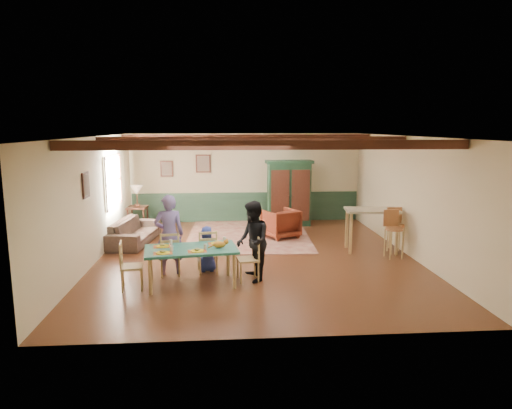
{
  "coord_description": "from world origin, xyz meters",
  "views": [
    {
      "loc": [
        -0.74,
        -9.92,
        2.92
      ],
      "look_at": [
        0.03,
        0.33,
        1.15
      ],
      "focal_mm": 32.0,
      "sensor_mm": 36.0,
      "label": 1
    }
  ],
  "objects": [
    {
      "name": "floor",
      "position": [
        0.0,
        0.0,
        0.0
      ],
      "size": [
        8.0,
        8.0,
        0.0
      ],
      "primitive_type": "plane",
      "color": "#462213",
      "rests_on": "ground"
    },
    {
      "name": "wall_back",
      "position": [
        0.0,
        4.0,
        1.35
      ],
      "size": [
        7.0,
        0.02,
        2.7
      ],
      "primitive_type": "cube",
      "color": "beige",
      "rests_on": "floor"
    },
    {
      "name": "wall_left",
      "position": [
        -3.5,
        0.0,
        1.35
      ],
      "size": [
        0.02,
        8.0,
        2.7
      ],
      "primitive_type": "cube",
      "color": "beige",
      "rests_on": "floor"
    },
    {
      "name": "wall_right",
      "position": [
        3.5,
        0.0,
        1.35
      ],
      "size": [
        0.02,
        8.0,
        2.7
      ],
      "primitive_type": "cube",
      "color": "beige",
      "rests_on": "floor"
    },
    {
      "name": "ceiling",
      "position": [
        0.0,
        0.0,
        2.7
      ],
      "size": [
        7.0,
        8.0,
        0.02
      ],
      "primitive_type": "cube",
      "color": "silver",
      "rests_on": "wall_back"
    },
    {
      "name": "wainscot_back",
      "position": [
        0.0,
        3.98,
        0.45
      ],
      "size": [
        6.95,
        0.03,
        0.9
      ],
      "primitive_type": "cube",
      "color": "#213D2D",
      "rests_on": "floor"
    },
    {
      "name": "ceiling_beam_front",
      "position": [
        0.0,
        -2.3,
        2.61
      ],
      "size": [
        6.95,
        0.16,
        0.16
      ],
      "primitive_type": "cube",
      "color": "black",
      "rests_on": "ceiling"
    },
    {
      "name": "ceiling_beam_mid",
      "position": [
        0.0,
        0.4,
        2.61
      ],
      "size": [
        6.95,
        0.16,
        0.16
      ],
      "primitive_type": "cube",
      "color": "black",
      "rests_on": "ceiling"
    },
    {
      "name": "ceiling_beam_back",
      "position": [
        0.0,
        3.0,
        2.61
      ],
      "size": [
        6.95,
        0.16,
        0.16
      ],
      "primitive_type": "cube",
      "color": "black",
      "rests_on": "ceiling"
    },
    {
      "name": "window_left",
      "position": [
        -3.47,
        1.7,
        1.55
      ],
      "size": [
        0.06,
        1.6,
        1.3
      ],
      "primitive_type": null,
      "color": "white",
      "rests_on": "wall_left"
    },
    {
      "name": "picture_left_wall",
      "position": [
        -3.47,
        -0.6,
        1.75
      ],
      "size": [
        0.04,
        0.42,
        0.52
      ],
      "primitive_type": null,
      "color": "gray",
      "rests_on": "wall_left"
    },
    {
      "name": "picture_back_a",
      "position": [
        -1.3,
        3.97,
        1.8
      ],
      "size": [
        0.45,
        0.04,
        0.55
      ],
      "primitive_type": null,
      "color": "gray",
      "rests_on": "wall_back"
    },
    {
      "name": "picture_back_b",
      "position": [
        -2.4,
        3.97,
        1.65
      ],
      "size": [
        0.38,
        0.04,
        0.48
      ],
      "primitive_type": null,
      "color": "gray",
      "rests_on": "wall_back"
    },
    {
      "name": "dining_table",
      "position": [
        -1.33,
        -1.72,
        0.35
      ],
      "size": [
        1.79,
        1.15,
        0.7
      ],
      "primitive_type": null,
      "rotation": [
        0.0,
        0.0,
        0.14
      ],
      "color": "#206758",
      "rests_on": "floor"
    },
    {
      "name": "dining_chair_far_left",
      "position": [
        -1.79,
        -1.11,
        0.44
      ],
      "size": [
        0.44,
        0.46,
        0.88
      ],
      "primitive_type": null,
      "rotation": [
        0.0,
        0.0,
        3.28
      ],
      "color": "tan",
      "rests_on": "floor"
    },
    {
      "name": "dining_chair_far_right",
      "position": [
        -1.05,
        -1.01,
        0.44
      ],
      "size": [
        0.44,
        0.46,
        0.88
      ],
      "primitive_type": null,
      "rotation": [
        0.0,
        0.0,
        3.28
      ],
      "color": "tan",
      "rests_on": "floor"
    },
    {
      "name": "dining_chair_end_left",
      "position": [
        -2.38,
        -1.87,
        0.44
      ],
      "size": [
        0.46,
        0.44,
        0.88
      ],
      "primitive_type": null,
      "rotation": [
        0.0,
        0.0,
        1.71
      ],
      "color": "tan",
      "rests_on": "floor"
    },
    {
      "name": "dining_chair_end_right",
      "position": [
        -0.27,
        -1.57,
        0.44
      ],
      "size": [
        0.46,
        0.44,
        0.88
      ],
      "primitive_type": null,
      "rotation": [
        0.0,
        0.0,
        -1.43
      ],
      "color": "tan",
      "rests_on": "floor"
    },
    {
      "name": "person_man",
      "position": [
        -1.8,
        -1.04,
        0.8
      ],
      "size": [
        0.63,
        0.46,
        1.6
      ],
      "primitive_type": "imported",
      "rotation": [
        0.0,
        0.0,
        3.28
      ],
      "color": "#6F5C9F",
      "rests_on": "floor"
    },
    {
      "name": "person_woman",
      "position": [
        -0.17,
        -1.56,
        0.77
      ],
      "size": [
        0.68,
        0.82,
        1.53
      ],
      "primitive_type": "imported",
      "rotation": [
        0.0,
        0.0,
        -1.43
      ],
      "color": "black",
      "rests_on": "floor"
    },
    {
      "name": "person_child",
      "position": [
        -1.06,
        -0.93,
        0.47
      ],
      "size": [
        0.49,
        0.36,
        0.93
      ],
      "primitive_type": "imported",
      "rotation": [
        0.0,
        0.0,
        3.28
      ],
      "color": "#283BA0",
      "rests_on": "floor"
    },
    {
      "name": "cat",
      "position": [
        -0.81,
        -1.74,
        0.78
      ],
      "size": [
        0.35,
        0.18,
        0.17
      ],
      "primitive_type": null,
      "rotation": [
        0.0,
        0.0,
        0.14
      ],
      "color": "orange",
      "rests_on": "dining_table"
    },
    {
      "name": "place_setting_near_left",
      "position": [
        -1.8,
        -2.02,
        0.75
      ],
      "size": [
        0.41,
        0.33,
        0.11
      ],
      "primitive_type": null,
      "rotation": [
        0.0,
        0.0,
        0.14
      ],
      "color": "yellow",
      "rests_on": "dining_table"
    },
    {
      "name": "place_setting_near_center",
      "position": [
        -1.2,
        -1.94,
        0.75
      ],
      "size": [
        0.41,
        0.33,
        0.11
      ],
      "primitive_type": null,
      "rotation": [
        0.0,
        0.0,
        0.14
      ],
      "color": "yellow",
      "rests_on": "dining_table"
    },
    {
      "name": "place_setting_far_left",
      "position": [
        -1.86,
        -1.56,
        0.75
      ],
      "size": [
        0.41,
        0.33,
        0.11
      ],
      "primitive_type": null,
      "rotation": [
        0.0,
        0.0,
        0.14
      ],
      "color": "yellow",
      "rests_on": "dining_table"
    },
    {
      "name": "place_setting_far_right",
      "position": [
        -0.85,
        -1.42,
        0.75
      ],
      "size": [
        0.41,
        0.33,
        0.11
      ],
      "primitive_type": null,
      "rotation": [
        0.0,
        0.0,
        0.14
      ],
      "color": "yellow",
      "rests_on": "dining_table"
    },
    {
      "name": "area_rug",
      "position": [
        -0.05,
        2.09,
        0.01
      ],
      "size": [
        3.37,
        3.95,
        0.01
      ],
      "primitive_type": "cube",
      "rotation": [
        0.0,
        0.0,
        -0.04
      ],
      "color": "tan",
      "rests_on": "floor"
    },
    {
      "name": "armoire",
      "position": [
        1.23,
        3.29,
        0.97
      ],
      "size": [
        1.39,
        0.59,
        1.93
      ],
      "primitive_type": "cube",
      "rotation": [
        0.0,
        0.0,
        0.03
      ],
      "color": "black",
      "rests_on": "floor"
    },
    {
      "name": "armchair",
      "position": [
        0.79,
        1.8,
        0.38
      ],
      "size": [
        1.1,
        1.11,
        0.76
      ],
      "primitive_type": "imported",
      "rotation": [
        0.0,
        0.0,
        -2.69
      ],
      "color": "#44150D",
      "rests_on": "floor"
    },
    {
      "name": "sofa",
      "position": [
        -2.96,
        1.49,
        0.3
      ],
      "size": [
        1.07,
        2.14,
        0.6
      ],
      "primitive_type": "imported",
      "rotation": [
        0.0,
        0.0,
        1.44
      ],
      "color": "#3D2E26",
      "rests_on": "floor"
    },
    {
      "name": "end_table",
      "position": [
        -3.16,
        3.1,
        0.33
      ],
      "size": [
        0.58,
        0.58,
        0.66
      ],
      "primitive_type": null,
      "rotation": [
        0.0,
        0.0,
        -0.08
      ],
      "color": "black",
      "rests_on": "floor"
    },
    {
      "name": "table_lamp",
      "position": [
        -3.16,
        3.1,
        0.96
      ],
      "size": [
        0.36,
        0.36,
        0.6
      ],
      "primitive_type": null,
      "rotation": [
        0.0,
        0.0,
        0.09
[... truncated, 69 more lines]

